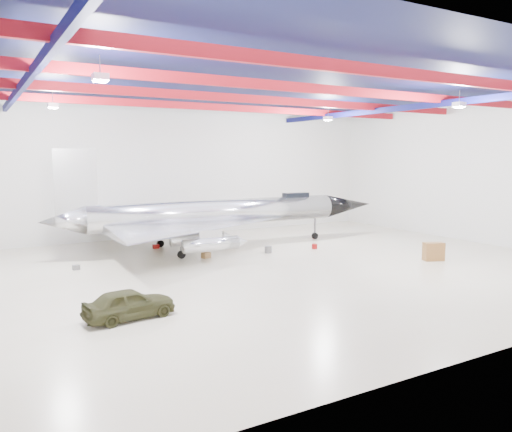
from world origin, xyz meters
TOP-DOWN VIEW (x-y plane):
  - floor at (0.00, 0.00)m, footprint 40.00×40.00m
  - wall_back at (0.00, 15.00)m, footprint 40.00×0.00m
  - wall_right at (20.00, 0.00)m, footprint 0.00×30.00m
  - ceiling at (0.00, 0.00)m, footprint 40.00×40.00m
  - ceiling_structure at (0.00, 0.00)m, footprint 39.50×29.50m
  - jet_aircraft at (1.33, 7.68)m, footprint 26.61×15.73m
  - jeep at (-8.94, -5.10)m, footprint 3.97×1.99m
  - desk at (11.53, -3.36)m, footprint 1.44×1.08m
  - toolbox_red at (-2.80, 9.80)m, footprint 0.43×0.35m
  - engine_drum at (3.53, 4.24)m, footprint 0.53×0.53m
  - parts_bin at (2.74, 8.89)m, footprint 0.81×0.72m
  - crate_small at (-9.20, 5.49)m, footprint 0.43×0.36m
  - tool_chest at (7.27, 3.83)m, footprint 0.41×0.41m
  - oil_barrel at (-1.01, 4.79)m, footprint 0.63×0.55m
  - spares_box at (1.47, 8.59)m, footprint 0.34×0.34m

SIDE VIEW (x-z plane):
  - floor at x=0.00m, z-range 0.00..0.00m
  - crate_small at x=-9.20m, z-range 0.00..0.28m
  - toolbox_red at x=-2.80m, z-range 0.00..0.30m
  - spares_box at x=1.47m, z-range 0.00..0.31m
  - tool_chest at x=7.27m, z-range 0.00..0.37m
  - oil_barrel at x=-1.01m, z-range 0.00..0.37m
  - engine_drum at x=3.53m, z-range 0.00..0.46m
  - parts_bin at x=2.74m, z-range 0.00..0.47m
  - desk at x=11.53m, z-range 0.00..1.19m
  - jeep at x=-8.94m, z-range 0.00..1.30m
  - jet_aircraft at x=1.33m, z-range -1.25..6.01m
  - wall_back at x=0.00m, z-range -14.50..25.50m
  - wall_right at x=20.00m, z-range -9.50..20.50m
  - ceiling_structure at x=0.00m, z-range 9.79..10.86m
  - ceiling at x=0.00m, z-range 11.00..11.00m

